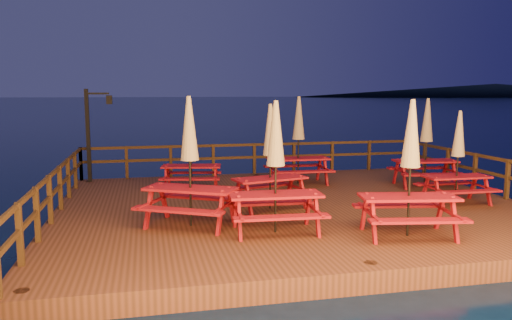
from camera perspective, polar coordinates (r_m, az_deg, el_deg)
The scene contains 14 objects.
ground at distance 13.23m, azimuth 4.31°, elevation -6.72°, with size 500.00×500.00×0.00m, color black.
deck at distance 13.18m, azimuth 4.32°, elevation -5.88°, with size 12.00×10.00×0.40m, color #452716.
deck_piles at distance 13.31m, azimuth 4.29°, elevation -7.97°, with size 11.44×9.44×1.40m.
railing at distance 14.68m, azimuth 2.36°, elevation -0.60°, with size 11.80×9.75×1.10m.
lamp_post at distance 16.92m, azimuth -18.15°, elevation 3.66°, with size 0.85×0.18×3.00m.
headland_right at distance 307.09m, azimuth 25.66°, elevation 7.21°, with size 230.40×86.40×7.00m, color black.
picnic_table_0 at distance 16.17m, azimuth 18.88°, elevation 2.07°, with size 2.09×1.80×2.71m.
picnic_table_1 at distance 12.38m, azimuth 1.64°, elevation 0.60°, with size 2.15×1.91×2.62m.
picnic_table_2 at distance 10.46m, azimuth 17.21°, elevation -0.67°, with size 2.19×1.91×2.78m.
picnic_table_3 at distance 10.27m, azimuth 2.26°, elevation -0.56°, with size 2.01×1.69×2.75m.
picnic_table_4 at distance 10.85m, azimuth -7.58°, elevation 0.06°, with size 2.52×2.38×2.83m.
picnic_table_5 at distance 15.79m, azimuth 4.87°, elevation 2.43°, with size 1.98×1.64×2.76m.
picnic_table_6 at distance 13.99m, azimuth 22.08°, elevation 0.46°, with size 1.73×1.43×2.43m.
picnic_table_7 at distance 14.85m, azimuth -7.45°, elevation 1.46°, with size 1.96×1.71×2.47m.
Camera 1 is at (-3.72, -12.25, 3.35)m, focal length 35.00 mm.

